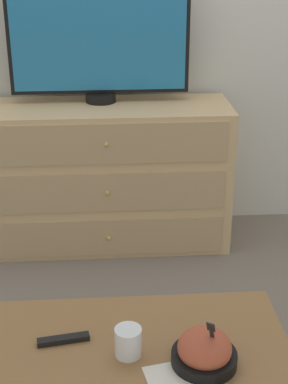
{
  "coord_description": "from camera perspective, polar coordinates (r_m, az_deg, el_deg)",
  "views": [
    {
      "loc": [
        -0.08,
        -3.13,
        1.59
      ],
      "look_at": [
        0.04,
        -1.32,
        0.77
      ],
      "focal_mm": 55.0,
      "sensor_mm": 36.0,
      "label": 1
    }
  ],
  "objects": [
    {
      "name": "ground_plane",
      "position": [
        3.51,
        -2.21,
        -2.64
      ],
      "size": [
        12.0,
        12.0,
        0.0
      ],
      "primitive_type": "plane",
      "color": "#70665B"
    },
    {
      "name": "dresser",
      "position": [
        3.13,
        -3.62,
        1.54
      ],
      "size": [
        1.28,
        0.45,
        0.77
      ],
      "color": "tan",
      "rests_on": "ground_plane"
    },
    {
      "name": "tv",
      "position": [
        3.02,
        -4.39,
        14.41
      ],
      "size": [
        0.9,
        0.16,
        0.6
      ],
      "color": "black",
      "rests_on": "dresser"
    },
    {
      "name": "coffee_table",
      "position": [
        1.87,
        -1.07,
        -16.57
      ],
      "size": [
        0.96,
        0.58,
        0.43
      ],
      "color": "olive",
      "rests_on": "ground_plane"
    },
    {
      "name": "takeout_bowl",
      "position": [
        1.77,
        5.88,
        -15.13
      ],
      "size": [
        0.19,
        0.19,
        0.17
      ],
      "color": "black",
      "rests_on": "coffee_table"
    },
    {
      "name": "drink_cup",
      "position": [
        1.8,
        -1.54,
        -14.47
      ],
      "size": [
        0.08,
        0.08,
        0.09
      ],
      "color": "beige",
      "rests_on": "coffee_table"
    },
    {
      "name": "napkin",
      "position": [
        1.73,
        3.67,
        -18.05
      ],
      "size": [
        0.21,
        0.21,
        0.0
      ],
      "color": "silver",
      "rests_on": "coffee_table"
    },
    {
      "name": "remote_control",
      "position": [
        1.88,
        -7.82,
        -13.98
      ],
      "size": [
        0.16,
        0.05,
        0.02
      ],
      "color": "black",
      "rests_on": "coffee_table"
    }
  ]
}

